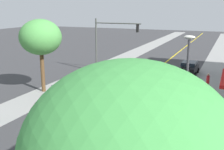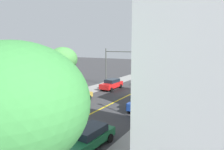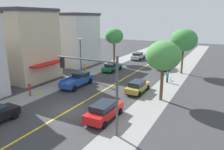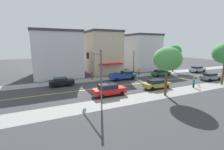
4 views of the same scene
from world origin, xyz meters
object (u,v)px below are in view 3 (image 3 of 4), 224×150
Objects in this scene: fire_hydrant at (39,94)px; parking_meter at (62,80)px; pedestrian_orange_shirt at (84,69)px; pedestrian_red_shirt at (30,88)px; pedestrian_teal_shirt at (167,77)px; red_sedan_right_curb at (104,111)px; gold_sedan_right_curb at (138,86)px; blue_pickup_truck at (78,80)px; grey_sedan_right_curb at (165,65)px; silver_sedan_left_curb at (138,56)px; street_tree_left_far at (114,36)px; small_dog at (170,79)px; street_tree_left_near at (163,56)px; traffic_light_mast at (97,81)px; street_lamp at (81,53)px; street_tree_right_corner at (184,40)px; green_sedan_left_curb at (112,67)px.

parking_meter is at bearing 94.31° from fire_hydrant.
pedestrian_red_shirt is at bearing -92.52° from pedestrian_orange_shirt.
pedestrian_teal_shirt is 0.93× the size of pedestrian_red_shirt.
pedestrian_red_shirt is at bearing 84.34° from red_sedan_right_curb.
blue_pickup_truck reaches higher than gold_sedan_right_curb.
parking_meter is 19.61m from grey_sedan_right_curb.
gold_sedan_right_curb is at bearing -159.98° from silver_sedan_left_curb.
street_tree_left_far is 10.90× the size of small_dog.
small_dog is at bearing 49.13° from fire_hydrant.
blue_pickup_truck is at bearing 74.32° from fire_hydrant.
traffic_light_mast is (-2.76, -9.51, -0.77)m from street_tree_left_near.
street_lamp is 1.37× the size of gold_sedan_right_curb.
street_tree_left_near is at bearing -88.84° from street_tree_right_corner.
pedestrian_teal_shirt is at bearing -95.60° from traffic_light_mast.
red_sedan_right_curb is 22.95m from grey_sedan_right_curb.
gold_sedan_right_curb is 13.46m from pedestrian_red_shirt.
traffic_light_mast is 10.06× the size of small_dog.
blue_pickup_truck reaches higher than silver_sedan_left_curb.
pedestrian_orange_shirt is (-11.50, 4.54, 0.12)m from gold_sedan_right_curb.
pedestrian_orange_shirt is (-3.32, -3.82, 0.14)m from green_sedan_left_curb.
gold_sedan_right_curb is at bearing -103.94° from street_tree_right_corner.
red_sedan_right_curb is 1.01× the size of silver_sedan_left_curb.
street_tree_right_corner is 13.05m from green_sedan_left_curb.
grey_sedan_right_curb is at bearing -146.86° from pedestrian_red_shirt.
street_tree_left_near reaches higher than fire_hydrant.
red_sedan_right_curb reaches higher than fire_hydrant.
pedestrian_orange_shirt reaches higher than gold_sedan_right_curb.
pedestrian_teal_shirt is at bearing -99.95° from green_sedan_left_curb.
grey_sedan_right_curb is at bearing 153.06° from street_tree_right_corner.
traffic_light_mast is 1.51× the size of grey_sedan_right_curb.
small_dog is (14.05, -8.50, -5.17)m from street_tree_left_far.
street_lamp is 1.34× the size of red_sedan_right_curb.
pedestrian_teal_shirt is at bearing -19.50° from gold_sedan_right_curb.
street_tree_left_near is 16.58m from grey_sedan_right_curb.
grey_sedan_right_curb is 2.44× the size of pedestrian_red_shirt.
silver_sedan_left_curb reaches higher than grey_sedan_right_curb.
pedestrian_red_shirt is (-2.80, -5.97, 0.07)m from blue_pickup_truck.
pedestrian_teal_shirt is at bearing -146.13° from silver_sedan_left_curb.
gold_sedan_right_curb is 6.99× the size of small_dog.
gold_sedan_right_curb is (-0.65, 10.80, -3.65)m from traffic_light_mast.
grey_sedan_right_curb is at bearing -131.10° from silver_sedan_left_curb.
street_lamp is 1.44× the size of grey_sedan_right_curb.
blue_pickup_truck is 13.12m from pedestrian_teal_shirt.
street_lamp is at bearing -143.09° from street_tree_right_corner.
pedestrian_teal_shirt is at bearing 34.22° from parking_meter.
street_lamp is (-0.25, 4.83, 3.00)m from parking_meter.
traffic_light_mast reaches higher than silver_sedan_left_curb.
street_tree_right_corner is 9.92× the size of fire_hydrant.
red_sedan_right_curb is at bearing 144.10° from pedestrian_red_shirt.
street_tree_left_near is 14.48m from street_lamp.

